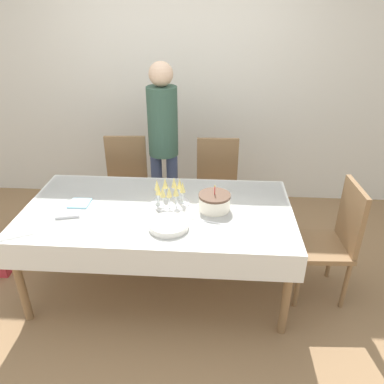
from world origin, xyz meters
TOP-DOWN VIEW (x-y plane):
  - ground_plane at (0.00, 0.00)m, footprint 12.00×12.00m
  - wall_back at (0.00, 1.65)m, footprint 8.00×0.05m
  - dining_table at (0.00, 0.00)m, footprint 2.02×1.06m
  - dining_chair_far_left at (-0.45, 0.85)m, footprint 0.45×0.45m
  - dining_chair_far_right at (0.44, 0.85)m, footprint 0.43×0.43m
  - dining_chair_right_end at (1.33, 0.00)m, footprint 0.44×0.44m
  - birthday_cake at (0.42, 0.01)m, footprint 0.24×0.24m
  - champagne_tray at (0.08, 0.09)m, footprint 0.29×0.29m
  - plate_stack_main at (0.11, -0.26)m, footprint 0.28×0.28m
  - cake_knife at (0.41, -0.17)m, footprint 0.29×0.10m
  - fork_pile at (-0.63, -0.17)m, footprint 0.18×0.10m
  - napkin_pile at (-0.61, 0.02)m, footprint 0.15×0.15m
  - person_standing at (-0.08, 0.91)m, footprint 0.28×0.28m

SIDE VIEW (x-z plane):
  - ground_plane at x=0.00m, z-range 0.00..0.00m
  - dining_chair_far_left at x=-0.45m, z-range 0.05..1.00m
  - dining_chair_far_right at x=0.44m, z-range 0.05..1.00m
  - dining_chair_right_end at x=1.33m, z-range 0.05..1.00m
  - dining_table at x=0.00m, z-range 0.27..1.00m
  - cake_knife at x=0.41m, z-range 0.73..0.73m
  - napkin_pile at x=-0.61m, z-range 0.73..0.74m
  - fork_pile at x=-0.63m, z-range 0.73..0.75m
  - plate_stack_main at x=0.11m, z-range 0.73..0.77m
  - birthday_cake at x=0.42m, z-range 0.69..0.89m
  - champagne_tray at x=0.08m, z-range 0.74..0.92m
  - person_standing at x=-0.08m, z-range 0.17..1.83m
  - wall_back at x=0.00m, z-range 0.00..2.70m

